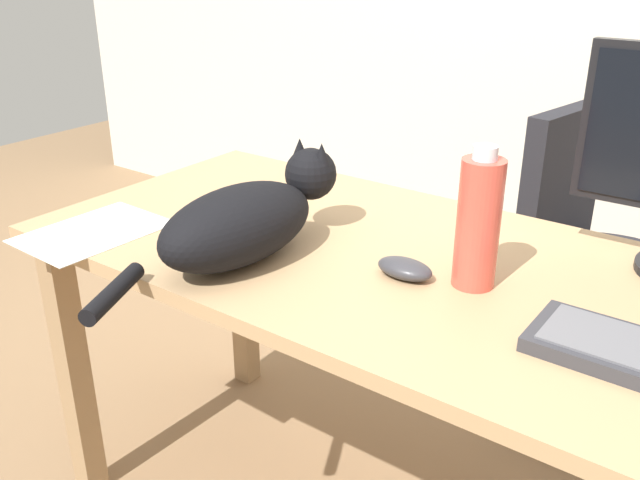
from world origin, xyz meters
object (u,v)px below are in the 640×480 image
at_px(computer_mouse, 405,269).
at_px(cat, 246,219).
at_px(water_bottle, 478,222).
at_px(office_chair, 590,295).

bearing_deg(computer_mouse, cat, -160.55).
bearing_deg(water_bottle, office_chair, 87.79).
bearing_deg(office_chair, cat, -114.84).
distance_m(office_chair, computer_mouse, 0.94).
height_order(cat, water_bottle, water_bottle).
bearing_deg(computer_mouse, office_chair, 80.30).
height_order(computer_mouse, water_bottle, water_bottle).
xyz_separation_m(office_chair, cat, (-0.44, -0.95, 0.44)).
bearing_deg(cat, computer_mouse, 19.45).
bearing_deg(office_chair, water_bottle, -92.21).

